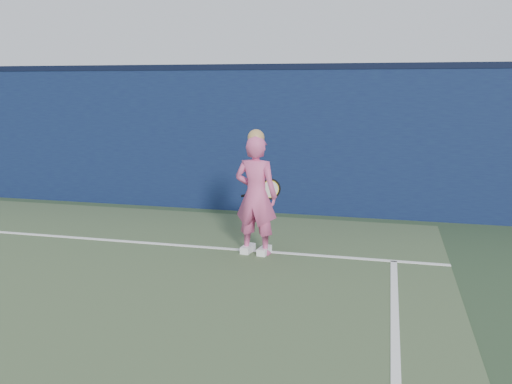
# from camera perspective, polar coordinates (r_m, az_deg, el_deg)

# --- Properties ---
(backstop_wall) EXTENTS (24.00, 0.40, 2.50)m
(backstop_wall) POSITION_cam_1_polar(r_m,az_deg,el_deg) (10.55, -12.58, 5.53)
(backstop_wall) COLOR #0D1439
(backstop_wall) RESTS_ON ground
(wall_cap) EXTENTS (24.00, 0.42, 0.10)m
(wall_cap) POSITION_cam_1_polar(r_m,az_deg,el_deg) (10.51, -12.89, 12.60)
(wall_cap) COLOR black
(wall_cap) RESTS_ON backstop_wall
(player) EXTENTS (0.63, 0.46, 1.68)m
(player) POSITION_cam_1_polar(r_m,az_deg,el_deg) (7.20, 0.00, -0.32)
(player) COLOR #CE5085
(player) RESTS_ON ground
(racket) EXTENTS (0.57, 0.18, 0.31)m
(racket) POSITION_cam_1_polar(r_m,az_deg,el_deg) (7.64, 1.29, 0.26)
(racket) COLOR black
(racket) RESTS_ON ground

